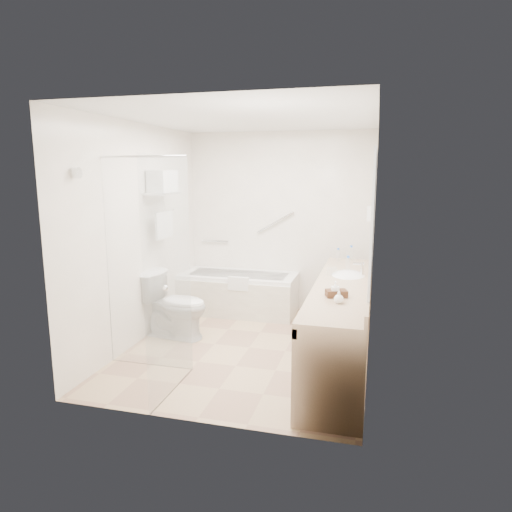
% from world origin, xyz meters
% --- Properties ---
extents(floor, '(3.20, 3.20, 0.00)m').
position_xyz_m(floor, '(0.00, 0.00, 0.00)').
color(floor, tan).
rests_on(floor, ground).
extents(ceiling, '(2.60, 3.20, 0.10)m').
position_xyz_m(ceiling, '(0.00, 0.00, 2.50)').
color(ceiling, silver).
rests_on(ceiling, wall_back).
extents(wall_back, '(2.60, 0.10, 2.50)m').
position_xyz_m(wall_back, '(0.00, 1.60, 1.25)').
color(wall_back, white).
rests_on(wall_back, ground).
extents(wall_front, '(2.60, 0.10, 2.50)m').
position_xyz_m(wall_front, '(0.00, -1.60, 1.25)').
color(wall_front, white).
rests_on(wall_front, ground).
extents(wall_left, '(0.10, 3.20, 2.50)m').
position_xyz_m(wall_left, '(-1.30, 0.00, 1.25)').
color(wall_left, white).
rests_on(wall_left, ground).
extents(wall_right, '(0.10, 3.20, 2.50)m').
position_xyz_m(wall_right, '(1.30, 0.00, 1.25)').
color(wall_right, white).
rests_on(wall_right, ground).
extents(bathtub, '(1.60, 0.73, 0.59)m').
position_xyz_m(bathtub, '(-0.50, 1.24, 0.28)').
color(bathtub, white).
rests_on(bathtub, floor).
extents(grab_bar_short, '(0.40, 0.03, 0.03)m').
position_xyz_m(grab_bar_short, '(-0.95, 1.56, 0.95)').
color(grab_bar_short, silver).
rests_on(grab_bar_short, wall_back).
extents(grab_bar_long, '(0.53, 0.03, 0.33)m').
position_xyz_m(grab_bar_long, '(-0.05, 1.56, 1.25)').
color(grab_bar_long, silver).
rests_on(grab_bar_long, wall_back).
extents(shower_enclosure, '(0.96, 0.91, 2.11)m').
position_xyz_m(shower_enclosure, '(-0.63, -0.93, 1.07)').
color(shower_enclosure, silver).
rests_on(shower_enclosure, floor).
extents(towel_shelf, '(0.24, 0.55, 0.81)m').
position_xyz_m(towel_shelf, '(-1.17, 0.35, 1.75)').
color(towel_shelf, silver).
rests_on(towel_shelf, wall_left).
extents(vanity_counter, '(0.55, 2.70, 0.95)m').
position_xyz_m(vanity_counter, '(1.02, -0.15, 0.64)').
color(vanity_counter, tan).
rests_on(vanity_counter, floor).
extents(sink, '(0.40, 0.52, 0.14)m').
position_xyz_m(sink, '(1.05, 0.25, 0.82)').
color(sink, white).
rests_on(sink, vanity_counter).
extents(faucet, '(0.03, 0.03, 0.14)m').
position_xyz_m(faucet, '(1.20, 0.25, 0.93)').
color(faucet, silver).
rests_on(faucet, vanity_counter).
extents(mirror, '(0.02, 2.00, 1.20)m').
position_xyz_m(mirror, '(1.29, -0.15, 1.55)').
color(mirror, silver).
rests_on(mirror, wall_right).
extents(hairdryer_unit, '(0.08, 0.10, 0.18)m').
position_xyz_m(hairdryer_unit, '(1.25, 1.05, 1.45)').
color(hairdryer_unit, white).
rests_on(hairdryer_unit, wall_right).
extents(toilet, '(0.84, 0.53, 0.78)m').
position_xyz_m(toilet, '(-0.95, 0.12, 0.39)').
color(toilet, white).
rests_on(toilet, floor).
extents(amenity_basket, '(0.22, 0.18, 0.06)m').
position_xyz_m(amenity_basket, '(1.00, -0.67, 0.88)').
color(amenity_basket, '#4C301B').
rests_on(amenity_basket, vanity_counter).
extents(soap_bottle_a, '(0.10, 0.16, 0.07)m').
position_xyz_m(soap_bottle_a, '(0.99, -0.68, 0.88)').
color(soap_bottle_a, white).
rests_on(soap_bottle_a, vanity_counter).
extents(soap_bottle_b, '(0.09, 0.11, 0.08)m').
position_xyz_m(soap_bottle_b, '(1.04, -0.87, 0.89)').
color(soap_bottle_b, white).
rests_on(soap_bottle_b, vanity_counter).
extents(water_bottle_left, '(0.06, 0.06, 0.18)m').
position_xyz_m(water_bottle_left, '(1.04, 0.40, 0.93)').
color(water_bottle_left, silver).
rests_on(water_bottle_left, vanity_counter).
extents(water_bottle_mid, '(0.05, 0.05, 0.17)m').
position_xyz_m(water_bottle_mid, '(0.88, 0.98, 0.93)').
color(water_bottle_mid, silver).
rests_on(water_bottle_mid, vanity_counter).
extents(water_bottle_right, '(0.06, 0.06, 0.19)m').
position_xyz_m(water_bottle_right, '(1.04, 1.10, 0.94)').
color(water_bottle_right, silver).
rests_on(water_bottle_right, vanity_counter).
extents(drinking_glass_near, '(0.08, 0.08, 0.08)m').
position_xyz_m(drinking_glass_near, '(0.91, 0.21, 0.89)').
color(drinking_glass_near, silver).
rests_on(drinking_glass_near, vanity_counter).
extents(drinking_glass_far, '(0.07, 0.07, 0.08)m').
position_xyz_m(drinking_glass_far, '(0.86, 0.19, 0.89)').
color(drinking_glass_far, silver).
rests_on(drinking_glass_far, vanity_counter).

